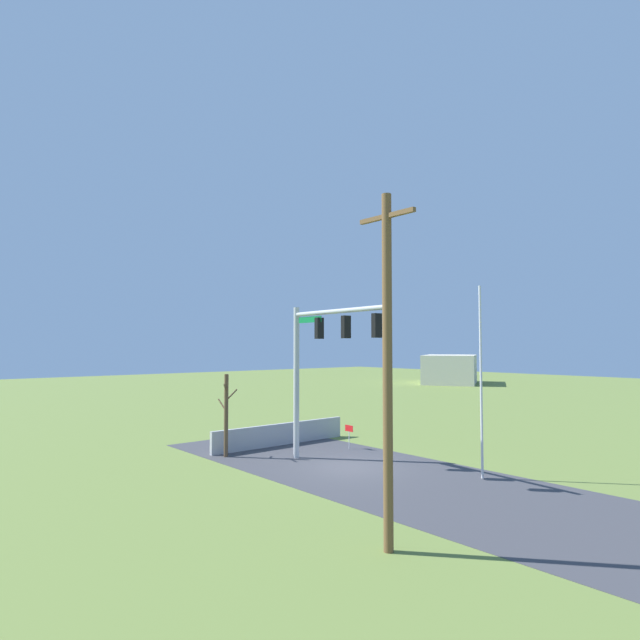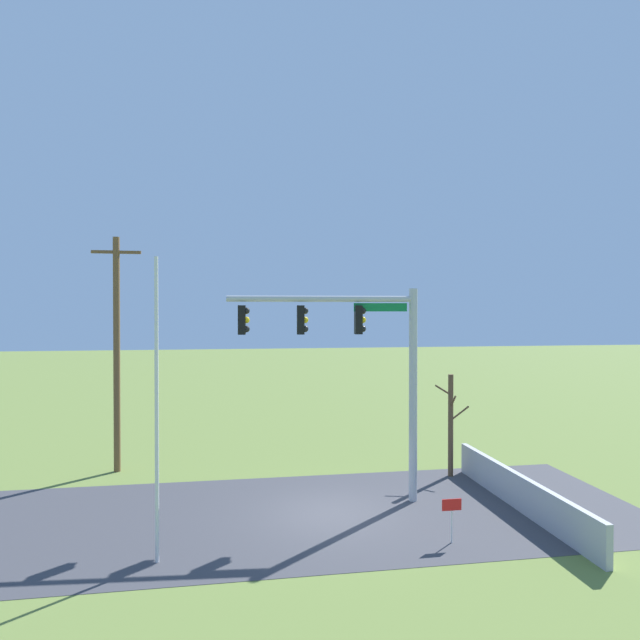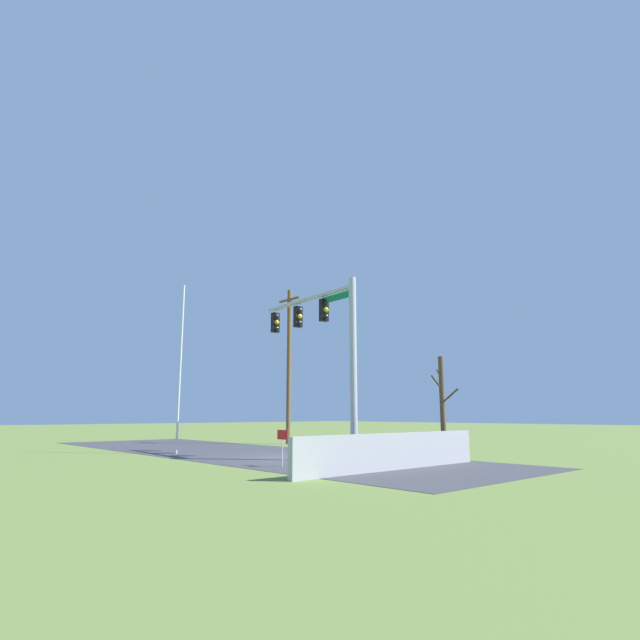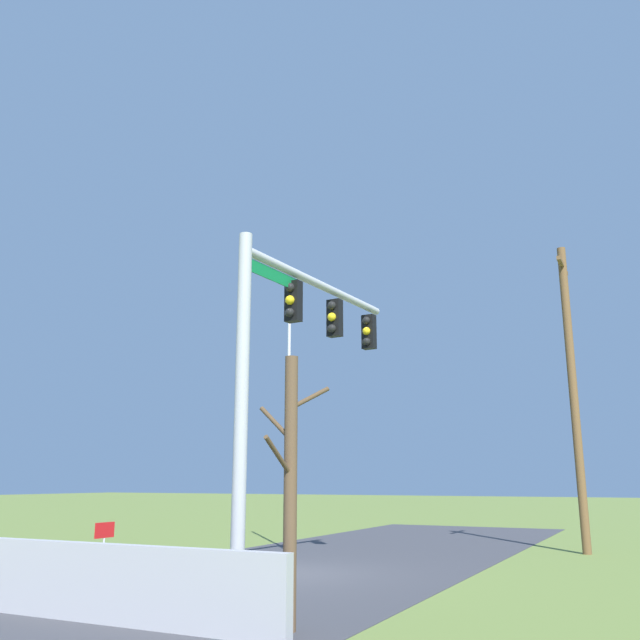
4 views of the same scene
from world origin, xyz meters
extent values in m
plane|color=olive|center=(0.00, 0.00, 0.00)|extent=(160.00, 160.00, 0.00)
cube|color=#3D3D42|center=(-4.00, 0.00, 0.01)|extent=(28.00, 8.00, 0.01)
cube|color=#B7B5AD|center=(3.98, 0.66, 0.00)|extent=(6.00, 6.00, 0.01)
cube|color=#A8A8AD|center=(6.08, -0.72, 0.57)|extent=(0.20, 8.46, 1.15)
cylinder|color=#B2B5BA|center=(2.98, 0.66, 3.59)|extent=(0.28, 0.28, 7.17)
cylinder|color=#B2B5BA|center=(-0.12, 0.91, 6.82)|extent=(6.22, 0.70, 0.20)
cube|color=#0F7238|center=(1.86, 0.75, 6.54)|extent=(1.80, 0.17, 0.28)
cube|color=black|center=(1.12, 0.81, 6.12)|extent=(0.27, 0.38, 0.96)
sphere|color=black|center=(1.27, 0.80, 6.42)|extent=(0.22, 0.22, 0.22)
sphere|color=yellow|center=(1.27, 0.80, 6.12)|extent=(0.22, 0.22, 0.22)
sphere|color=black|center=(1.27, 0.80, 5.82)|extent=(0.22, 0.22, 0.22)
cube|color=black|center=(-0.81, 0.97, 6.12)|extent=(0.27, 0.38, 0.96)
sphere|color=black|center=(-0.66, 0.95, 6.42)|extent=(0.22, 0.22, 0.22)
sphere|color=yellow|center=(-0.66, 0.95, 6.12)|extent=(0.22, 0.22, 0.22)
sphere|color=black|center=(-0.66, 0.95, 5.82)|extent=(0.22, 0.22, 0.22)
cube|color=black|center=(-2.73, 1.12, 6.12)|extent=(0.27, 0.38, 0.96)
sphere|color=black|center=(-2.58, 1.11, 6.42)|extent=(0.22, 0.22, 0.22)
sphere|color=yellow|center=(-2.58, 1.11, 6.12)|extent=(0.22, 0.22, 0.22)
sphere|color=black|center=(-2.58, 1.11, 5.82)|extent=(0.22, 0.22, 0.22)
cylinder|color=silver|center=(-4.95, -2.64, 3.89)|extent=(0.10, 0.10, 7.78)
cylinder|color=brown|center=(-7.59, 5.87, 4.69)|extent=(0.26, 0.26, 9.38)
cube|color=brown|center=(-7.59, 5.87, 8.78)|extent=(1.90, 0.12, 0.12)
cylinder|color=brown|center=(5.35, 3.10, 1.98)|extent=(0.20, 0.20, 3.96)
cylinder|color=brown|center=(5.71, 3.10, 2.44)|extent=(0.78, 0.07, 0.57)
cylinder|color=brown|center=(5.11, 3.29, 3.33)|extent=(0.54, 0.47, 0.39)
cylinder|color=brown|center=(5.32, 2.82, 2.94)|extent=(0.12, 0.61, 0.55)
cylinder|color=silver|center=(2.91, -2.75, 0.45)|extent=(0.04, 0.04, 0.90)
cube|color=red|center=(2.91, -2.75, 1.06)|extent=(0.56, 0.02, 0.32)
camera|label=1|loc=(-16.99, 16.24, 5.32)|focal=29.59mm
camera|label=2|loc=(-3.10, -16.89, 6.35)|focal=30.58mm
camera|label=3|loc=(17.18, -13.88, 1.75)|focal=29.18mm
camera|label=4|loc=(14.41, 8.06, 2.10)|focal=38.05mm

